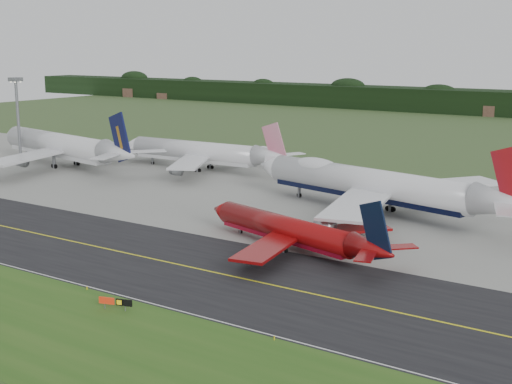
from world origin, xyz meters
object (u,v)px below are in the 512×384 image
at_px(jet_navy_gold, 64,147).
at_px(jet_star_tail, 203,153).
at_px(jet_red_737, 294,231).
at_px(floodlight_mast, 17,104).
at_px(taxiway_sign, 115,302).
at_px(jet_ba_747, 376,185).

distance_m(jet_navy_gold, jet_star_tail, 40.63).
relative_size(jet_red_737, floodlight_mast, 1.71).
relative_size(jet_navy_gold, jet_star_tail, 1.22).
relative_size(jet_red_737, taxiway_sign, 9.07).
distance_m(jet_ba_747, jet_red_737, 32.93).
xyz_separation_m(jet_red_737, taxiway_sign, (-5.06, -37.40, -2.09)).
distance_m(jet_ba_747, jet_star_tail, 64.98).
distance_m(jet_ba_747, jet_navy_gold, 98.31).
xyz_separation_m(jet_red_737, jet_navy_gold, (-98.17, 36.25, 2.56)).
height_order(jet_red_737, taxiway_sign, jet_red_737).
height_order(jet_navy_gold, jet_star_tail, jet_navy_gold).
xyz_separation_m(jet_red_737, floodlight_mast, (-117.30, 35.80, 13.96)).
distance_m(jet_ba_747, taxiway_sign, 70.58).
bearing_deg(jet_star_tail, jet_red_737, -41.12).
height_order(jet_star_tail, floodlight_mast, floodlight_mast).
xyz_separation_m(jet_red_737, jet_star_tail, (-61.46, 53.66, 1.69)).
relative_size(jet_red_737, jet_star_tail, 0.76).
bearing_deg(jet_ba_747, jet_navy_gold, 178.00).
relative_size(floodlight_mast, taxiway_sign, 5.31).
bearing_deg(jet_star_tail, taxiway_sign, -58.23).
bearing_deg(floodlight_mast, jet_navy_gold, 1.34).
height_order(jet_navy_gold, floodlight_mast, floodlight_mast).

